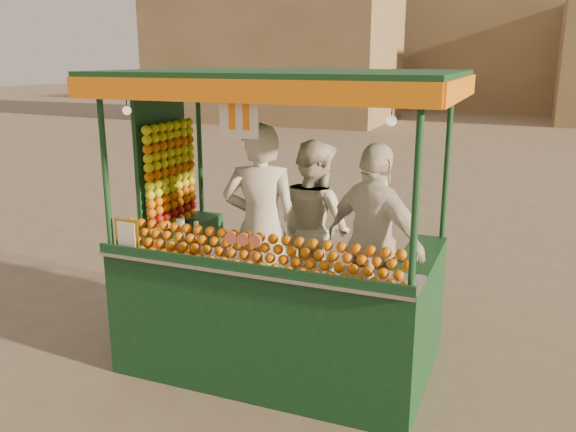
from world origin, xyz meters
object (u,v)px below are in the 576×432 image
at_px(vendor_left, 261,228).
at_px(vendor_right, 374,244).
at_px(juice_cart, 270,276).
at_px(vendor_middle, 314,227).

bearing_deg(vendor_left, vendor_right, 171.88).
distance_m(juice_cart, vendor_middle, 0.74).
height_order(juice_cart, vendor_left, juice_cart).
bearing_deg(juice_cart, vendor_left, 136.02).
relative_size(vendor_left, vendor_middle, 1.12).
bearing_deg(vendor_middle, juice_cart, 108.85).
bearing_deg(vendor_right, vendor_middle, -4.02).
xyz_separation_m(juice_cart, vendor_middle, (0.17, 0.66, 0.29)).
distance_m(vendor_middle, vendor_right, 0.78).
distance_m(juice_cart, vendor_right, 0.94).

